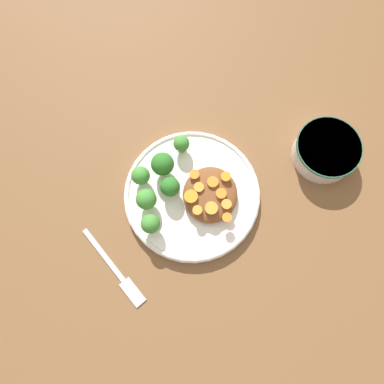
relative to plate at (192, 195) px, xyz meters
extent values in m
plane|color=brown|center=(0.00, 0.00, -0.01)|extent=(4.00, 4.00, 0.00)
cylinder|color=white|center=(0.00, 0.00, 0.00)|extent=(0.28, 0.28, 0.02)
torus|color=white|center=(0.00, 0.00, 0.01)|extent=(0.27, 0.27, 0.01)
cylinder|color=silver|center=(-0.13, 0.26, 0.01)|extent=(0.13, 0.13, 0.05)
cylinder|color=#235B47|center=(-0.13, 0.26, 0.04)|extent=(0.13, 0.13, 0.01)
cylinder|color=white|center=(-0.13, 0.26, 0.03)|extent=(0.11, 0.11, 0.01)
ellipsoid|color=brown|center=(0.00, 0.04, 0.02)|extent=(0.12, 0.11, 0.03)
cylinder|color=#7FA85B|center=(0.03, -0.08, 0.02)|extent=(0.02, 0.02, 0.02)
sphere|color=#3D8433|center=(0.03, -0.08, 0.04)|extent=(0.04, 0.04, 0.04)
cylinder|color=#759E51|center=(-0.04, -0.06, 0.02)|extent=(0.01, 0.01, 0.02)
sphere|color=#286B23|center=(-0.04, -0.06, 0.04)|extent=(0.05, 0.05, 0.05)
cylinder|color=#759E51|center=(0.08, -0.07, 0.02)|extent=(0.02, 0.02, 0.02)
sphere|color=#3D8433|center=(0.08, -0.07, 0.04)|extent=(0.04, 0.04, 0.04)
cylinder|color=#759E51|center=(-0.01, -0.10, 0.02)|extent=(0.02, 0.02, 0.02)
sphere|color=#3D8433|center=(-0.01, -0.10, 0.04)|extent=(0.04, 0.04, 0.04)
cylinder|color=#759E51|center=(-0.09, -0.04, 0.02)|extent=(0.02, 0.02, 0.02)
sphere|color=#3D8433|center=(-0.09, -0.04, 0.03)|extent=(0.03, 0.03, 0.03)
cylinder|color=#7FA85B|center=(0.00, -0.04, 0.02)|extent=(0.02, 0.02, 0.02)
sphere|color=#286B23|center=(0.00, -0.04, 0.04)|extent=(0.04, 0.04, 0.04)
cylinder|color=orange|center=(0.04, 0.02, 0.04)|extent=(0.02, 0.02, 0.01)
cylinder|color=orange|center=(-0.02, 0.04, 0.04)|extent=(0.02, 0.02, 0.01)
cylinder|color=orange|center=(0.03, 0.04, 0.04)|extent=(0.03, 0.03, 0.00)
cylinder|color=orange|center=(0.02, 0.07, 0.04)|extent=(0.02, 0.02, 0.00)
cylinder|color=orange|center=(0.04, 0.07, 0.04)|extent=(0.02, 0.02, 0.00)
cylinder|color=orange|center=(-0.04, 0.06, 0.04)|extent=(0.02, 0.02, 0.01)
cylinder|color=orange|center=(0.00, 0.06, 0.04)|extent=(0.02, 0.02, 0.01)
cylinder|color=orange|center=(-0.01, 0.01, 0.04)|extent=(0.02, 0.02, 0.00)
cylinder|color=orange|center=(-0.03, 0.00, 0.04)|extent=(0.02, 0.02, 0.01)
cylinder|color=orange|center=(0.01, 0.00, 0.04)|extent=(0.03, 0.03, 0.01)
cube|color=#B7B7B7|center=(0.14, -0.16, -0.01)|extent=(0.09, 0.10, 0.01)
cube|color=#B7B7B7|center=(0.21, -0.09, -0.01)|extent=(0.06, 0.06, 0.01)
camera|label=1|loc=(0.20, 0.03, 0.74)|focal=35.00mm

